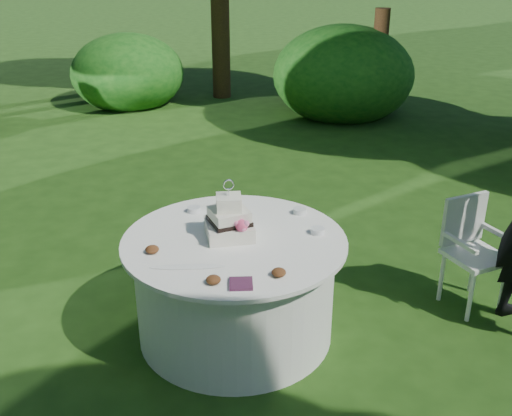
# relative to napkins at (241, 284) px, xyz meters

# --- Properties ---
(ground) EXTENTS (80.00, 80.00, 0.00)m
(ground) POSITION_rel_napkins_xyz_m (-0.03, 0.61, -0.78)
(ground) COLOR #1B3A10
(ground) RESTS_ON ground
(napkins) EXTENTS (0.14, 0.14, 0.02)m
(napkins) POSITION_rel_napkins_xyz_m (0.00, 0.00, 0.00)
(napkins) COLOR #4D213E
(napkins) RESTS_ON table
(feather_plume) EXTENTS (0.48, 0.07, 0.01)m
(feather_plume) POSITION_rel_napkins_xyz_m (-0.33, 0.22, -0.00)
(feather_plume) COLOR white
(feather_plume) RESTS_ON table
(table) EXTENTS (1.56, 1.56, 0.77)m
(table) POSITION_rel_napkins_xyz_m (-0.03, 0.61, -0.39)
(table) COLOR white
(table) RESTS_ON ground
(cake) EXTENTS (0.36, 0.36, 0.43)m
(cake) POSITION_rel_napkins_xyz_m (-0.06, 0.65, 0.10)
(cake) COLOR silver
(cake) RESTS_ON table
(chair) EXTENTS (0.52, 0.52, 0.88)m
(chair) POSITION_rel_napkins_xyz_m (1.79, 0.95, -0.26)
(chair) COLOR white
(chair) RESTS_ON ground
(votives) EXTENTS (0.98, 0.50, 0.04)m
(votives) POSITION_rel_napkins_xyz_m (0.23, 0.92, 0.01)
(votives) COLOR silver
(votives) RESTS_ON table
(petal_cups) EXTENTS (0.90, 0.49, 0.05)m
(petal_cups) POSITION_rel_napkins_xyz_m (-0.17, 0.19, 0.02)
(petal_cups) COLOR #562D16
(petal_cups) RESTS_ON table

